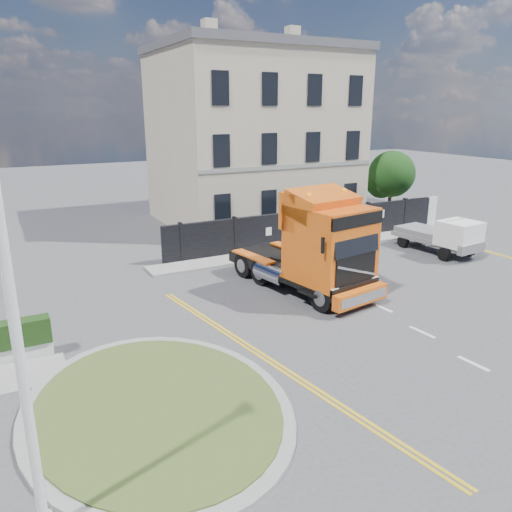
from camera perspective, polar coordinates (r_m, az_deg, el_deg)
ground at (r=18.99m, az=6.66°, el=-7.06°), size 120.00×120.00×0.00m
traffic_island at (r=13.85m, az=-11.30°, el=-16.54°), size 6.80×6.80×0.17m
hoarding_fence at (r=29.29m, az=7.41°, el=3.45°), size 18.80×0.25×2.00m
georgian_building at (r=34.72m, az=-0.37°, el=13.58°), size 12.30×10.30×12.80m
tree at (r=36.19m, az=14.98°, el=8.81°), size 3.20×3.20×4.80m
pavement_far at (r=28.50m, az=7.47°, el=1.13°), size 20.00×1.60×0.12m
truck at (r=20.83m, az=7.07°, el=0.77°), size 3.82×7.60×4.35m
flatbed_pickup at (r=28.32m, az=21.28°, el=2.12°), size 2.31×4.89×1.97m
lamppost_island at (r=8.89m, az=-25.90°, el=-6.90°), size 0.25×0.51×8.23m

